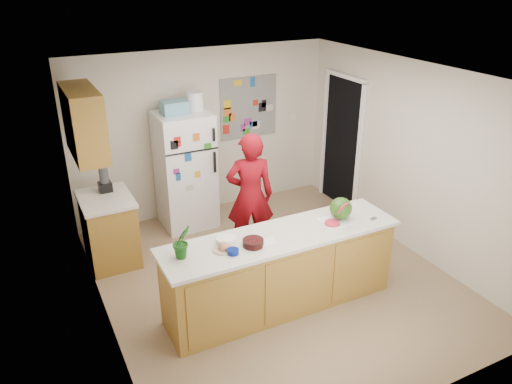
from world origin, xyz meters
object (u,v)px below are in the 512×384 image
refrigerator (185,170)px  person (250,196)px  watermelon (341,208)px  cherry_bowl (253,243)px

refrigerator → person: (0.45, -1.20, -0.01)m
person → watermelon: person is taller
cherry_bowl → watermelon: bearing=4.0°
watermelon → person: bearing=115.5°
person → cherry_bowl: person is taller
person → watermelon: size_ratio=6.71×
watermelon → cherry_bowl: bearing=-176.0°
refrigerator → cherry_bowl: 2.46m
refrigerator → person: refrigerator is taller
cherry_bowl → person: bearing=65.1°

